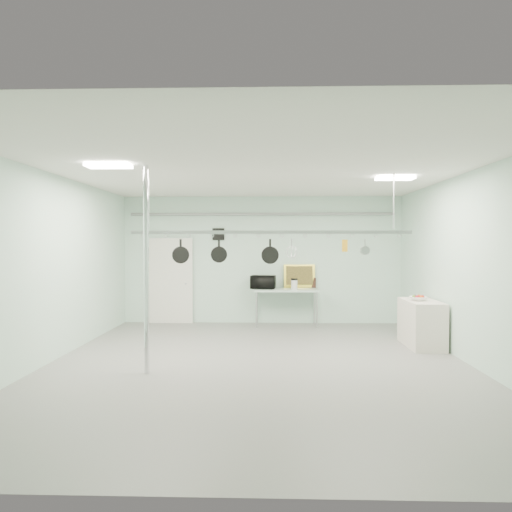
{
  "coord_description": "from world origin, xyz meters",
  "views": [
    {
      "loc": [
        0.18,
        -7.52,
        1.99
      ],
      "look_at": [
        -0.06,
        1.0,
        1.77
      ],
      "focal_mm": 32.0,
      "sensor_mm": 36.0,
      "label": 1
    }
  ],
  "objects_px": {
    "chrome_pole": "(146,270)",
    "skillet_right": "(270,251)",
    "skillet_mid": "(219,250)",
    "prep_table": "(286,292)",
    "side_cabinet": "(421,324)",
    "fruit_bowl": "(418,299)",
    "microwave": "(263,282)",
    "pot_rack": "(270,231)",
    "coffee_canister": "(294,285)",
    "skillet_left": "(181,250)"
  },
  "relations": [
    {
      "from": "side_cabinet",
      "to": "coffee_canister",
      "type": "distance_m",
      "value": 3.17
    },
    {
      "from": "side_cabinet",
      "to": "microwave",
      "type": "xyz_separation_m",
      "value": [
        -3.11,
        2.21,
        0.62
      ]
    },
    {
      "from": "microwave",
      "to": "coffee_canister",
      "type": "height_order",
      "value": "microwave"
    },
    {
      "from": "chrome_pole",
      "to": "skillet_left",
      "type": "xyz_separation_m",
      "value": [
        0.35,
        0.9,
        0.29
      ]
    },
    {
      "from": "chrome_pole",
      "to": "coffee_canister",
      "type": "xyz_separation_m",
      "value": [
        2.49,
        4.03,
        -0.58
      ]
    },
    {
      "from": "prep_table",
      "to": "fruit_bowl",
      "type": "height_order",
      "value": "fruit_bowl"
    },
    {
      "from": "pot_rack",
      "to": "skillet_left",
      "type": "height_order",
      "value": "pot_rack"
    },
    {
      "from": "microwave",
      "to": "fruit_bowl",
      "type": "height_order",
      "value": "microwave"
    },
    {
      "from": "pot_rack",
      "to": "coffee_canister",
      "type": "bearing_deg",
      "value": 79.36
    },
    {
      "from": "prep_table",
      "to": "skillet_mid",
      "type": "bearing_deg",
      "value": -111.23
    },
    {
      "from": "prep_table",
      "to": "side_cabinet",
      "type": "bearing_deg",
      "value": -40.79
    },
    {
      "from": "pot_rack",
      "to": "microwave",
      "type": "distance_m",
      "value": 3.52
    },
    {
      "from": "coffee_canister",
      "to": "fruit_bowl",
      "type": "height_order",
      "value": "coffee_canister"
    },
    {
      "from": "prep_table",
      "to": "side_cabinet",
      "type": "relative_size",
      "value": 1.33
    },
    {
      "from": "skillet_mid",
      "to": "skillet_right",
      "type": "bearing_deg",
      "value": -7.75
    },
    {
      "from": "chrome_pole",
      "to": "pot_rack",
      "type": "bearing_deg",
      "value": 25.35
    },
    {
      "from": "pot_rack",
      "to": "skillet_right",
      "type": "xyz_separation_m",
      "value": [
        -0.0,
        0.0,
        -0.35
      ]
    },
    {
      "from": "prep_table",
      "to": "microwave",
      "type": "xyz_separation_m",
      "value": [
        -0.56,
        0.01,
        0.23
      ]
    },
    {
      "from": "fruit_bowl",
      "to": "skillet_mid",
      "type": "distance_m",
      "value": 4.02
    },
    {
      "from": "prep_table",
      "to": "microwave",
      "type": "relative_size",
      "value": 2.75
    },
    {
      "from": "chrome_pole",
      "to": "skillet_left",
      "type": "bearing_deg",
      "value": 68.49
    },
    {
      "from": "skillet_left",
      "to": "skillet_right",
      "type": "distance_m",
      "value": 1.54
    },
    {
      "from": "chrome_pole",
      "to": "skillet_mid",
      "type": "bearing_deg",
      "value": 41.47
    },
    {
      "from": "microwave",
      "to": "coffee_canister",
      "type": "xyz_separation_m",
      "value": [
        0.75,
        -0.18,
        -0.05
      ]
    },
    {
      "from": "coffee_canister",
      "to": "skillet_left",
      "type": "xyz_separation_m",
      "value": [
        -2.13,
        -3.13,
        0.87
      ]
    },
    {
      "from": "skillet_left",
      "to": "coffee_canister",
      "type": "bearing_deg",
      "value": 36.96
    },
    {
      "from": "prep_table",
      "to": "skillet_right",
      "type": "distance_m",
      "value": 3.48
    },
    {
      "from": "side_cabinet",
      "to": "fruit_bowl",
      "type": "xyz_separation_m",
      "value": [
        -0.08,
        -0.03,
        0.49
      ]
    },
    {
      "from": "chrome_pole",
      "to": "coffee_canister",
      "type": "height_order",
      "value": "chrome_pole"
    },
    {
      "from": "skillet_mid",
      "to": "skillet_right",
      "type": "relative_size",
      "value": 0.92
    },
    {
      "from": "microwave",
      "to": "skillet_left",
      "type": "xyz_separation_m",
      "value": [
        -1.38,
        -3.31,
        0.82
      ]
    },
    {
      "from": "fruit_bowl",
      "to": "microwave",
      "type": "bearing_deg",
      "value": 143.52
    },
    {
      "from": "prep_table",
      "to": "side_cabinet",
      "type": "distance_m",
      "value": 3.39
    },
    {
      "from": "prep_table",
      "to": "fruit_bowl",
      "type": "bearing_deg",
      "value": -42.05
    },
    {
      "from": "fruit_bowl",
      "to": "skillet_mid",
      "type": "bearing_deg",
      "value": -164.11
    },
    {
      "from": "pot_rack",
      "to": "microwave",
      "type": "height_order",
      "value": "pot_rack"
    },
    {
      "from": "coffee_canister",
      "to": "skillet_right",
      "type": "bearing_deg",
      "value": -100.65
    },
    {
      "from": "side_cabinet",
      "to": "pot_rack",
      "type": "relative_size",
      "value": 0.25
    },
    {
      "from": "pot_rack",
      "to": "skillet_left",
      "type": "relative_size",
      "value": 12.11
    },
    {
      "from": "pot_rack",
      "to": "skillet_right",
      "type": "relative_size",
      "value": 11.44
    },
    {
      "from": "chrome_pole",
      "to": "pot_rack",
      "type": "xyz_separation_m",
      "value": [
        1.9,
        0.9,
        0.63
      ]
    },
    {
      "from": "chrome_pole",
      "to": "skillet_right",
      "type": "xyz_separation_m",
      "value": [
        1.9,
        0.9,
        0.28
      ]
    },
    {
      "from": "side_cabinet",
      "to": "skillet_left",
      "type": "relative_size",
      "value": 3.03
    },
    {
      "from": "microwave",
      "to": "skillet_left",
      "type": "distance_m",
      "value": 3.68
    },
    {
      "from": "chrome_pole",
      "to": "skillet_mid",
      "type": "relative_size",
      "value": 8.33
    },
    {
      "from": "pot_rack",
      "to": "side_cabinet",
      "type": "bearing_deg",
      "value": 20.45
    },
    {
      "from": "side_cabinet",
      "to": "skillet_left",
      "type": "bearing_deg",
      "value": -166.25
    },
    {
      "from": "microwave",
      "to": "skillet_right",
      "type": "bearing_deg",
      "value": 101.27
    },
    {
      "from": "microwave",
      "to": "skillet_mid",
      "type": "xyz_separation_m",
      "value": [
        -0.72,
        -3.31,
        0.83
      ]
    },
    {
      "from": "fruit_bowl",
      "to": "skillet_left",
      "type": "height_order",
      "value": "skillet_left"
    }
  ]
}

